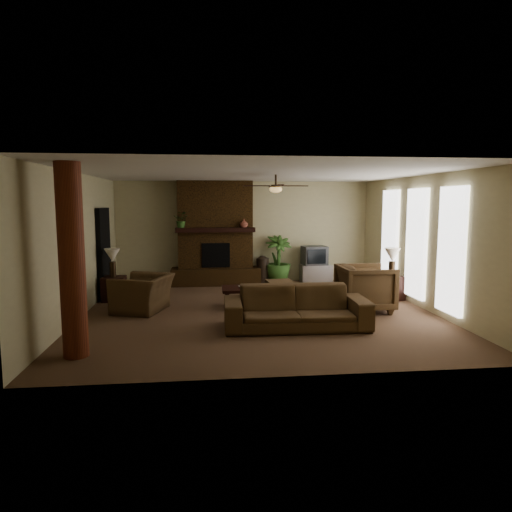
{
  "coord_description": "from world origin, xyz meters",
  "views": [
    {
      "loc": [
        -1.03,
        -8.98,
        2.24
      ],
      "look_at": [
        0.0,
        0.4,
        1.1
      ],
      "focal_mm": 31.5,
      "sensor_mm": 36.0,
      "label": 1
    }
  ],
  "objects": [
    {
      "name": "room_shell",
      "position": [
        0.0,
        0.0,
        1.4
      ],
      "size": [
        7.0,
        7.0,
        7.0
      ],
      "color": "brown",
      "rests_on": "ground"
    },
    {
      "name": "book_b",
      "position": [
        0.14,
        0.3,
        0.58
      ],
      "size": [
        0.21,
        0.05,
        0.29
      ],
      "primitive_type": "imported",
      "rotation": [
        0.0,
        0.0,
        -0.12
      ],
      "color": "#999999",
      "rests_on": "coffee_table"
    },
    {
      "name": "floor_plant",
      "position": [
        0.91,
        3.15,
        0.37
      ],
      "size": [
        1.0,
        1.44,
        0.74
      ],
      "primitive_type": "imported",
      "rotation": [
        0.0,
        0.0,
        0.21
      ],
      "color": "#355A24",
      "rests_on": "ground"
    },
    {
      "name": "side_table_left",
      "position": [
        -3.15,
        1.36,
        0.28
      ],
      "size": [
        0.5,
        0.5,
        0.55
      ],
      "primitive_type": "cube",
      "rotation": [
        0.0,
        0.0,
        0.0
      ],
      "color": "black",
      "rests_on": "ground"
    },
    {
      "name": "sofa",
      "position": [
        0.53,
        -1.29,
        0.5
      ],
      "size": [
        2.58,
        0.82,
        1.0
      ],
      "primitive_type": "imported",
      "rotation": [
        0.0,
        0.0,
        -0.03
      ],
      "color": "#4F3922",
      "rests_on": "ground"
    },
    {
      "name": "mantel_plant",
      "position": [
        -1.69,
        2.98,
        1.72
      ],
      "size": [
        0.48,
        0.51,
        0.33
      ],
      "primitive_type": "imported",
      "rotation": [
        0.0,
        0.0,
        -0.3
      ],
      "color": "#355A24",
      "rests_on": "fireplace"
    },
    {
      "name": "side_table_right",
      "position": [
        3.15,
        0.78,
        0.28
      ],
      "size": [
        0.62,
        0.62,
        0.55
      ],
      "primitive_type": "cube",
      "rotation": [
        0.0,
        0.0,
        0.29
      ],
      "color": "black",
      "rests_on": "ground"
    },
    {
      "name": "armchair_left",
      "position": [
        -2.36,
        0.28,
        0.5
      ],
      "size": [
        1.05,
        1.31,
        1.0
      ],
      "primitive_type": "imported",
      "rotation": [
        0.0,
        0.0,
        -1.88
      ],
      "color": "#4F3922",
      "rests_on": "ground"
    },
    {
      "name": "book_a",
      "position": [
        -0.33,
        0.34,
        0.57
      ],
      "size": [
        0.21,
        0.1,
        0.29
      ],
      "primitive_type": "imported",
      "rotation": [
        0.0,
        0.0,
        0.35
      ],
      "color": "#999999",
      "rests_on": "coffee_table"
    },
    {
      "name": "lamp_right",
      "position": [
        3.15,
        0.72,
        1.0
      ],
      "size": [
        0.46,
        0.46,
        0.65
      ],
      "color": "black",
      "rests_on": "side_table_right"
    },
    {
      "name": "ottoman",
      "position": [
        0.66,
        1.26,
        0.2
      ],
      "size": [
        0.65,
        0.65,
        0.4
      ],
      "primitive_type": "cube",
      "rotation": [
        0.0,
        0.0,
        0.09
      ],
      "color": "#4F3922",
      "rests_on": "ground"
    },
    {
      "name": "floor_vase",
      "position": [
        0.48,
        3.15,
        0.43
      ],
      "size": [
        0.34,
        0.34,
        0.77
      ],
      "color": "black",
      "rests_on": "ground"
    },
    {
      "name": "windows",
      "position": [
        3.45,
        0.2,
        1.35
      ],
      "size": [
        0.08,
        3.65,
        2.35
      ],
      "color": "white",
      "rests_on": "ground"
    },
    {
      "name": "mantel_vase",
      "position": [
        -0.04,
        2.93,
        1.67
      ],
      "size": [
        0.28,
        0.28,
        0.22
      ],
      "primitive_type": "imported",
      "rotation": [
        0.0,
        0.0,
        0.29
      ],
      "color": "brown",
      "rests_on": "fireplace"
    },
    {
      "name": "tv",
      "position": [
        1.94,
        3.14,
        0.76
      ],
      "size": [
        0.7,
        0.59,
        0.52
      ],
      "color": "#3B3B3D",
      "rests_on": "tv_stand"
    },
    {
      "name": "coffee_table",
      "position": [
        -0.12,
        0.39,
        0.37
      ],
      "size": [
        1.2,
        0.7,
        0.43
      ],
      "color": "black",
      "rests_on": "ground"
    },
    {
      "name": "fireplace",
      "position": [
        -0.8,
        3.22,
        1.16
      ],
      "size": [
        2.4,
        0.7,
        2.8
      ],
      "color": "#472C13",
      "rests_on": "ground"
    },
    {
      "name": "armchair_right",
      "position": [
        2.21,
        -0.18,
        0.53
      ],
      "size": [
        0.96,
        1.03,
        1.06
      ],
      "primitive_type": "imported",
      "rotation": [
        0.0,
        0.0,
        1.57
      ],
      "color": "#4F3922",
      "rests_on": "ground"
    },
    {
      "name": "log_column",
      "position": [
        -2.95,
        -2.4,
        1.4
      ],
      "size": [
        0.36,
        0.36,
        2.8
      ],
      "primitive_type": "cylinder",
      "color": "maroon",
      "rests_on": "ground"
    },
    {
      "name": "ceiling_fan",
      "position": [
        0.4,
        0.3,
        2.53
      ],
      "size": [
        1.35,
        1.35,
        0.37
      ],
      "color": "black",
      "rests_on": "ceiling"
    },
    {
      "name": "doorway",
      "position": [
        -3.44,
        1.8,
        1.05
      ],
      "size": [
        0.1,
        1.0,
        2.1
      ],
      "primitive_type": "cube",
      "color": "black",
      "rests_on": "ground"
    },
    {
      "name": "tv_stand",
      "position": [
        1.99,
        3.15,
        0.25
      ],
      "size": [
        0.86,
        0.51,
        0.5
      ],
      "primitive_type": "cube",
      "rotation": [
        0.0,
        0.0,
        -0.01
      ],
      "color": "#B1B1B3",
      "rests_on": "ground"
    },
    {
      "name": "lamp_left",
      "position": [
        -3.15,
        1.31,
        1.0
      ],
      "size": [
        0.37,
        0.37,
        0.65
      ],
      "color": "black",
      "rests_on": "side_table_left"
    }
  ]
}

